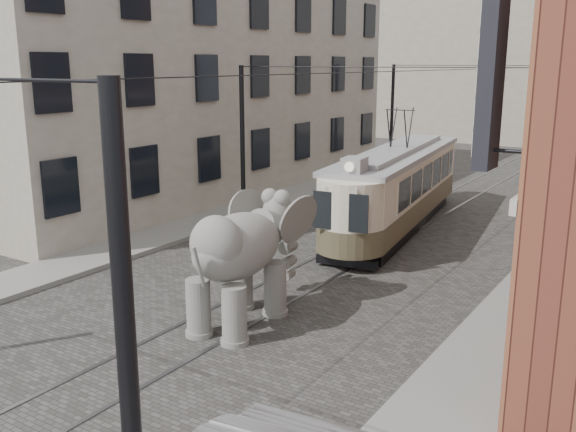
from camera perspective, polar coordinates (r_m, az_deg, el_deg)
The scene contains 9 objects.
ground at distance 17.39m, azimuth -1.06°, elevation -6.91°, with size 120.00×120.00×0.00m, color #42403D.
tram_rails at distance 17.38m, azimuth -1.06°, elevation -6.87°, with size 1.54×80.00×0.02m, color slate, non-canonical shape.
sidewalk_right at distance 15.09m, azimuth 18.53°, elevation -10.64°, with size 2.00×60.00×0.15m, color slate.
sidewalk_left at distance 21.50m, azimuth -15.60°, elevation -3.16°, with size 2.00×60.00×0.15m, color slate.
stucco_building at distance 30.95m, azimuth -7.78°, elevation 11.47°, with size 7.00×24.00×10.00m, color gray.
distant_block at distance 54.26m, azimuth 23.98°, elevation 13.44°, with size 28.00×10.00×14.00m, color gray.
catenary at distance 20.93m, azimuth 6.15°, elevation 5.04°, with size 11.00×30.20×6.00m, color black, non-canonical shape.
tram at distance 23.99m, azimuth 9.84°, elevation 4.14°, with size 2.32×11.23×4.46m, color beige, non-canonical shape.
elephant at distance 14.93m, azimuth -4.54°, elevation -4.37°, with size 2.70×4.89×3.00m, color slate, non-canonical shape.
Camera 1 is at (9.13, -13.48, 6.10)m, focal length 39.60 mm.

